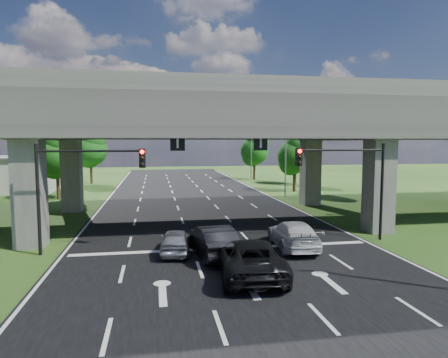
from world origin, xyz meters
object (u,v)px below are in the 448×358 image
object	(u,v)px
streetlight_far	(282,144)
streetlight_beyond	(249,143)
car_white	(293,235)
car_trailing	(249,257)
car_silver	(176,241)
signal_right	(350,173)
signal_left	(80,177)
car_dark	(213,241)

from	to	relation	value
streetlight_far	streetlight_beyond	world-z (taller)	same
car_white	car_trailing	bearing A→B (deg)	53.44
car_silver	car_trailing	world-z (taller)	car_trailing
signal_right	car_trailing	world-z (taller)	signal_right
signal_left	car_white	distance (m)	12.28
signal_left	streetlight_far	distance (m)	26.95
signal_right	car_dark	bearing A→B (deg)	-168.09
streetlight_beyond	car_white	bearing A→B (deg)	-99.44
streetlight_far	streetlight_beyond	bearing A→B (deg)	90.00
signal_right	car_white	bearing A→B (deg)	-166.35
car_silver	signal_left	bearing A→B (deg)	-4.59
signal_left	car_silver	world-z (taller)	signal_left
streetlight_beyond	car_dark	xyz separation A→B (m)	(-10.92, -37.88, -4.99)
streetlight_far	car_trailing	size ratio (longest dim) A/B	1.67
car_silver	car_trailing	bearing A→B (deg)	132.23
car_silver	car_dark	bearing A→B (deg)	161.63
signal_right	streetlight_beyond	bearing A→B (deg)	86.39
signal_left	car_dark	world-z (taller)	signal_left
car_dark	car_white	bearing A→B (deg)	-175.47
car_trailing	car_dark	bearing A→B (deg)	-66.74
streetlight_beyond	car_white	world-z (taller)	streetlight_beyond
streetlight_beyond	signal_left	bearing A→B (deg)	-116.43
signal_left	car_dark	size ratio (longest dim) A/B	1.20
streetlight_far	car_white	bearing A→B (deg)	-106.34
signal_left	streetlight_far	world-z (taller)	streetlight_far
signal_right	car_trailing	distance (m)	9.69
signal_right	signal_left	xyz separation A→B (m)	(-15.65, 0.00, 0.00)
car_white	car_trailing	world-z (taller)	car_trailing
signal_right	car_silver	world-z (taller)	signal_right
car_trailing	car_white	bearing A→B (deg)	-126.34
signal_right	car_trailing	bearing A→B (deg)	-145.50
streetlight_beyond	car_silver	xyz separation A→B (m)	(-12.87, -37.00, -5.15)
signal_right	streetlight_beyond	size ratio (longest dim) A/B	0.60
signal_left	streetlight_far	size ratio (longest dim) A/B	0.60
signal_right	streetlight_far	distance (m)	20.25
signal_right	car_white	distance (m)	5.24
signal_right	car_white	size ratio (longest dim) A/B	1.14
signal_right	signal_left	distance (m)	15.65
signal_left	streetlight_far	bearing A→B (deg)	48.22
signal_left	car_dark	xyz separation A→B (m)	(7.00, -1.82, -3.33)
car_silver	car_white	size ratio (longest dim) A/B	0.74
signal_left	car_trailing	size ratio (longest dim) A/B	1.00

